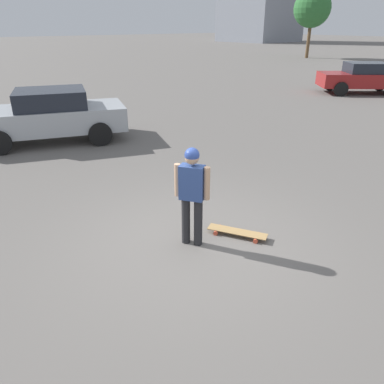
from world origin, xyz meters
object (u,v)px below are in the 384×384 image
(car_parked_near, at_px, (50,115))
(person, at_px, (192,189))
(car_parked_far, at_px, (363,77))
(skateboard, at_px, (237,232))

(car_parked_near, bearing_deg, person, 107.22)
(person, xyz_separation_m, car_parked_near, (7.10, -0.52, -0.17))
(car_parked_near, relative_size, car_parked_far, 1.10)
(skateboard, xyz_separation_m, car_parked_near, (7.42, 0.19, 0.72))
(car_parked_far, bearing_deg, car_parked_near, 35.91)
(skateboard, distance_m, car_parked_far, 16.08)
(car_parked_near, bearing_deg, skateboard, 112.93)
(person, bearing_deg, car_parked_far, 76.51)
(person, bearing_deg, skateboard, 33.84)
(skateboard, relative_size, car_parked_near, 0.21)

